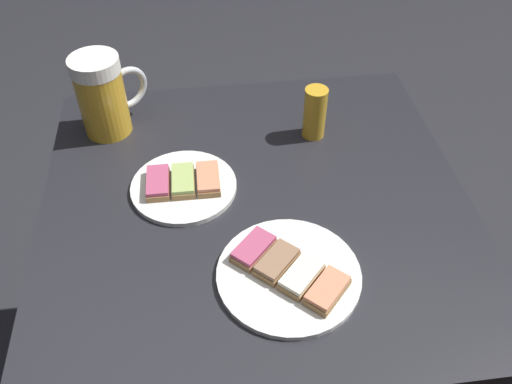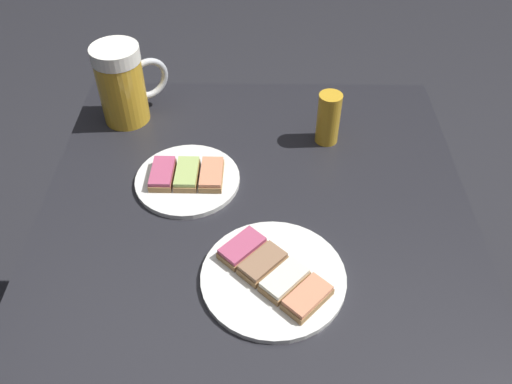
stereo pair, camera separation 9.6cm
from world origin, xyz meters
TOP-DOWN VIEW (x-y plane):
  - cafe_table at (0.00, 0.00)m, footprint 0.77×0.78m
  - plate_near at (-0.18, -0.03)m, footprint 0.23×0.23m
  - plate_far at (0.05, 0.13)m, footprint 0.20×0.20m
  - beer_mug at (0.25, 0.28)m, footprint 0.12×0.14m
  - beer_glass_small at (0.18, -0.14)m, footprint 0.05×0.05m

SIDE VIEW (x-z plane):
  - cafe_table at x=0.00m, z-range 0.22..0.96m
  - plate_near at x=-0.18m, z-range 0.74..0.77m
  - plate_far at x=0.05m, z-range 0.74..0.77m
  - beer_glass_small at x=0.18m, z-range 0.74..0.85m
  - beer_mug at x=0.25m, z-range 0.74..0.91m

